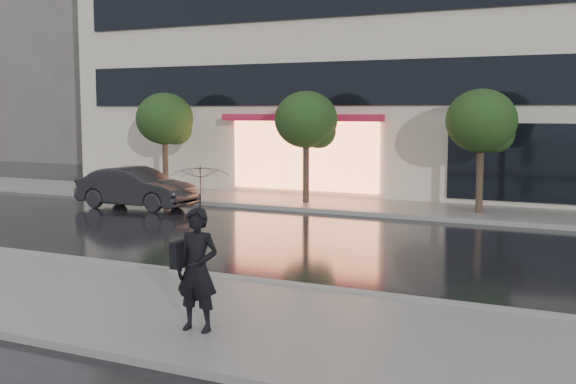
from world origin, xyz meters
The scene contains 11 objects.
ground centered at (0.00, 0.00, 0.00)m, with size 120.00×120.00×0.00m, color black.
sidewalk_near centered at (0.00, -3.25, 0.06)m, with size 60.00×4.50×0.12m, color slate.
sidewalk_far centered at (0.00, 10.25, 0.06)m, with size 60.00×3.50×0.12m, color slate.
curb_near centered at (0.00, -1.00, 0.07)m, with size 60.00×0.25×0.14m, color gray.
curb_far centered at (0.00, 8.50, 0.07)m, with size 60.00×0.25×0.14m, color gray.
bg_building_left centered at (-28.00, 26.00, 6.00)m, with size 14.00×10.00×12.00m, color #59544F.
tree_far_west centered at (-8.94, 10.03, 2.92)m, with size 2.20×2.20×3.99m.
tree_mid_west centered at (-2.94, 10.03, 2.92)m, with size 2.20×2.20×3.99m.
tree_mid_east centered at (3.06, 10.03, 2.92)m, with size 2.20×2.20×3.99m.
parked_car centered at (-7.87, 6.77, 0.70)m, with size 1.47×4.22×1.39m, color black.
pedestrian_with_umbrella centered at (1.91, -4.15, 1.64)m, with size 0.94×0.96×2.43m.
Camera 1 is at (7.65, -12.75, 3.33)m, focal length 45.00 mm.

